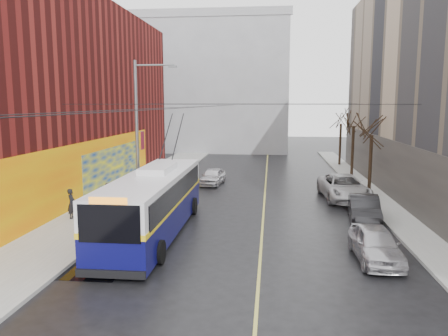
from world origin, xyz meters
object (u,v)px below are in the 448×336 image
object	(u,v)px
streetlight_pole	(139,130)
pedestrian_a	(72,204)
parked_car_a	(375,244)
parked_car_b	(364,209)
pedestrian_c	(141,187)
tree_near	(372,124)
parked_car_c	(344,187)
tree_mid	(354,117)
tree_far	(341,116)
pedestrian_b	(109,197)
following_car	(213,176)
trolleybus	(153,202)

from	to	relation	value
streetlight_pole	pedestrian_a	world-z (taller)	streetlight_pole
parked_car_a	parked_car_b	world-z (taller)	parked_car_b
pedestrian_c	pedestrian_a	bearing A→B (deg)	120.58
tree_near	parked_car_c	size ratio (longest dim) A/B	1.08
tree_mid	tree_far	size ratio (longest dim) A/B	1.02
parked_car_b	parked_car_c	distance (m)	5.67
tree_mid	parked_car_c	bearing A→B (deg)	-103.13
streetlight_pole	pedestrian_b	distance (m)	4.44
tree_mid	parked_car_c	distance (m)	10.59
streetlight_pole	pedestrian_a	xyz separation A→B (m)	(-2.86, -3.55, -3.87)
streetlight_pole	parked_car_b	world-z (taller)	streetlight_pole
tree_far	parked_car_c	xyz separation A→B (m)	(-2.19, -16.37, -4.32)
parked_car_c	streetlight_pole	bearing A→B (deg)	-168.81
parked_car_a	pedestrian_c	world-z (taller)	pedestrian_c
streetlight_pole	pedestrian_a	size ratio (longest dim) A/B	5.43
parked_car_c	following_car	world-z (taller)	parked_car_c
tree_near	parked_car_c	bearing A→B (deg)	-132.67
parked_car_b	pedestrian_c	size ratio (longest dim) A/B	2.42
tree_far	streetlight_pole	bearing A→B (deg)	-127.12
tree_far	trolleybus	bearing A→B (deg)	-116.78
tree_mid	trolleybus	distance (m)	22.78
tree_mid	pedestrian_c	xyz separation A→B (m)	(-15.50, -11.84, -4.20)
streetlight_pole	parked_car_a	distance (m)	15.34
tree_far	pedestrian_a	xyz separation A→B (m)	(-18.00, -23.55, -4.16)
tree_far	trolleybus	size ratio (longest dim) A/B	0.53
tree_near	tree_far	world-z (taller)	tree_far
tree_near	pedestrian_a	size ratio (longest dim) A/B	3.86
tree_mid	pedestrian_a	xyz separation A→B (m)	(-18.00, -16.55, -4.27)
tree_far	following_car	size ratio (longest dim) A/B	1.69
trolleybus	parked_car_a	bearing A→B (deg)	-15.09
tree_mid	pedestrian_b	world-z (taller)	tree_mid
tree_mid	parked_car_a	world-z (taller)	tree_mid
tree_far	tree_mid	bearing A→B (deg)	-90.00
trolleybus	parked_car_c	world-z (taller)	trolleybus
pedestrian_a	tree_far	bearing A→B (deg)	-46.44
tree_mid	tree_far	world-z (taller)	tree_mid
tree_far	following_car	world-z (taller)	tree_far
tree_near	trolleybus	size ratio (longest dim) A/B	0.52
trolleybus	tree_near	bearing A→B (deg)	41.38
tree_mid	pedestrian_b	xyz separation A→B (m)	(-16.65, -14.54, -4.28)
pedestrian_b	pedestrian_a	bearing A→B (deg)	173.68
following_car	pedestrian_a	bearing A→B (deg)	-112.17
parked_car_b	trolleybus	bearing A→B (deg)	-155.81
streetlight_pole	pedestrian_a	bearing A→B (deg)	-128.83
parked_car_a	parked_car_c	distance (m)	11.75
tree_near	parked_car_b	size ratio (longest dim) A/B	1.46
parked_car_c	pedestrian_c	size ratio (longest dim) A/B	3.28
streetlight_pole	following_car	distance (m)	9.77
parked_car_b	tree_mid	bearing A→B (deg)	89.13
following_car	pedestrian_c	xyz separation A→B (m)	(-3.78, -6.99, 0.39)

